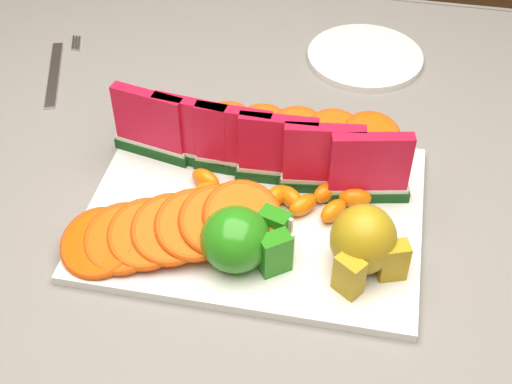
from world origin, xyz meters
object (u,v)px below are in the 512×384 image
apple_cluster (242,239)px  pear_cluster (364,243)px  side_plate (365,57)px  fork (57,71)px  platter (255,211)px

apple_cluster → pear_cluster: 0.13m
apple_cluster → side_plate: apple_cluster is taller
pear_cluster → fork: bearing=148.1°
platter → pear_cluster: size_ratio=3.91×
apple_cluster → fork: apple_cluster is taller
platter → fork: platter is taller
apple_cluster → fork: bearing=138.1°
pear_cluster → side_plate: size_ratio=0.45×
side_plate → fork: bearing=-164.6°
platter → fork: (-0.36, 0.24, -0.00)m
fork → apple_cluster: bearing=-41.9°
pear_cluster → platter: bearing=153.6°
pear_cluster → fork: pear_cluster is taller
platter → pear_cluster: (0.13, -0.07, 0.04)m
platter → apple_cluster: (0.00, -0.08, 0.04)m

